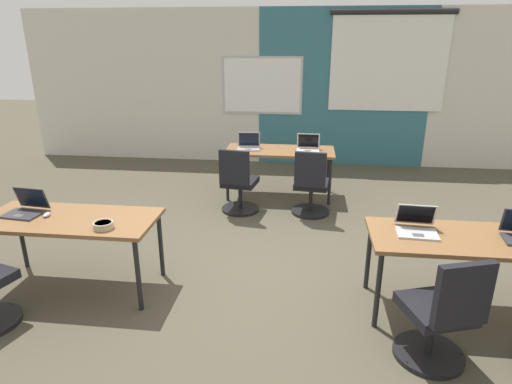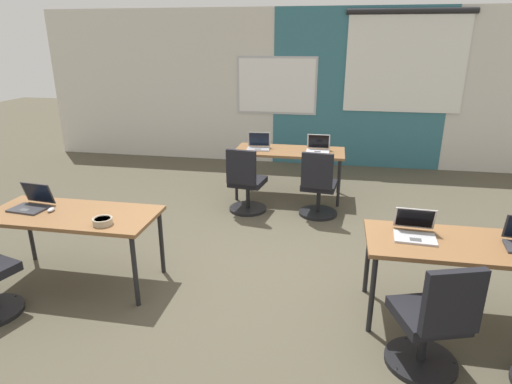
# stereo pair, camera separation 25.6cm
# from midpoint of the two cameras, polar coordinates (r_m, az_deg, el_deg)

# --- Properties ---
(ground_plane) EXTENTS (24.00, 24.00, 0.00)m
(ground_plane) POSITION_cam_midpoint_polar(r_m,az_deg,el_deg) (4.63, 2.80, -9.78)
(ground_plane) COLOR #4C4738
(back_wall_assembly) EXTENTS (10.00, 0.27, 2.80)m
(back_wall_assembly) POSITION_cam_midpoint_polar(r_m,az_deg,el_deg) (8.26, 7.30, 13.44)
(back_wall_assembly) COLOR silver
(back_wall_assembly) RESTS_ON ground
(desk_near_left) EXTENTS (1.60, 0.70, 0.72)m
(desk_near_left) POSITION_cam_midpoint_polar(r_m,az_deg,el_deg) (4.40, -21.48, -3.34)
(desk_near_left) COLOR brown
(desk_near_left) RESTS_ON ground
(desk_near_right) EXTENTS (1.60, 0.70, 0.72)m
(desk_near_right) POSITION_cam_midpoint_polar(r_m,az_deg,el_deg) (3.97, 27.77, -6.78)
(desk_near_right) COLOR brown
(desk_near_right) RESTS_ON ground
(desk_far_center) EXTENTS (1.60, 0.70, 0.72)m
(desk_far_center) POSITION_cam_midpoint_polar(r_m,az_deg,el_deg) (6.43, 5.57, 4.98)
(desk_far_center) COLOR brown
(desk_far_center) RESTS_ON ground
(laptop_near_left_end) EXTENTS (0.36, 0.33, 0.23)m
(laptop_near_left_end) POSITION_cam_midpoint_polar(r_m,az_deg,el_deg) (4.64, -26.06, -1.35)
(laptop_near_left_end) COLOR #333338
(laptop_near_left_end) RESTS_ON desk_near_left
(mouse_near_left_end) EXTENTS (0.07, 0.11, 0.03)m
(mouse_near_left_end) POSITION_cam_midpoint_polar(r_m,az_deg,el_deg) (4.49, -23.95, -2.16)
(mouse_near_left_end) COLOR #B2B2B7
(mouse_near_left_end) RESTS_ON desk_near_left
(laptop_far_right) EXTENTS (0.33, 0.28, 0.23)m
(laptop_far_right) POSITION_cam_midpoint_polar(r_m,az_deg,el_deg) (6.40, 9.32, 5.75)
(laptop_far_right) COLOR silver
(laptop_far_right) RESTS_ON desk_far_center
(chair_far_right) EXTENTS (0.52, 0.56, 0.92)m
(chair_far_right) POSITION_cam_midpoint_polar(r_m,az_deg,el_deg) (5.81, 9.45, 0.27)
(chair_far_right) COLOR black
(chair_far_right) RESTS_ON ground
(laptop_far_left) EXTENTS (0.35, 0.29, 0.24)m
(laptop_far_left) POSITION_cam_midpoint_polar(r_m,az_deg,el_deg) (6.46, 1.48, 6.14)
(laptop_far_left) COLOR #9E9EA3
(laptop_far_left) RESTS_ON desk_far_center
(chair_far_left) EXTENTS (0.52, 0.57, 0.92)m
(chair_far_left) POSITION_cam_midpoint_polar(r_m,az_deg,el_deg) (5.88, -0.08, 0.78)
(chair_far_left) COLOR black
(chair_far_left) RESTS_ON ground
(laptop_near_right_inner) EXTENTS (0.35, 0.34, 0.22)m
(laptop_near_right_inner) POSITION_cam_midpoint_polar(r_m,az_deg,el_deg) (3.86, 22.00, -4.80)
(laptop_near_right_inner) COLOR #B7B7BC
(laptop_near_right_inner) RESTS_ON desk_near_right
(chair_near_right_inner) EXTENTS (0.56, 0.61, 0.92)m
(chair_near_right_inner) POSITION_cam_midpoint_polar(r_m,az_deg,el_deg) (3.43, 24.25, -15.91)
(chair_near_right_inner) COLOR black
(chair_near_right_inner) RESTS_ON ground
(snack_bowl) EXTENTS (0.18, 0.18, 0.06)m
(snack_bowl) POSITION_cam_midpoint_polar(r_m,az_deg,el_deg) (4.00, -17.86, -3.65)
(snack_bowl) COLOR tan
(snack_bowl) RESTS_ON desk_near_left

